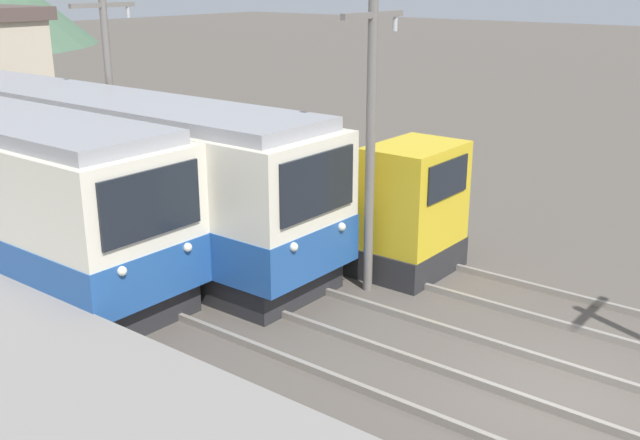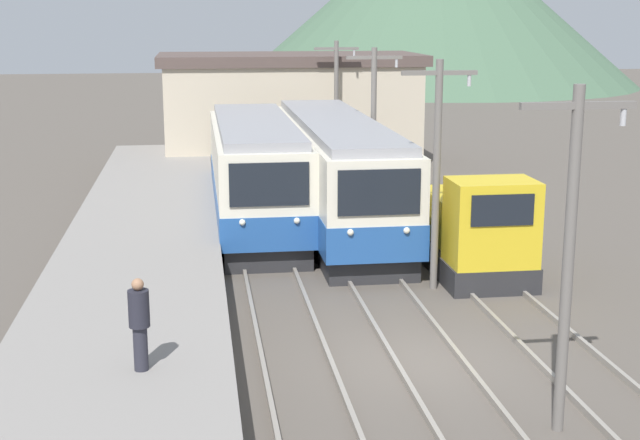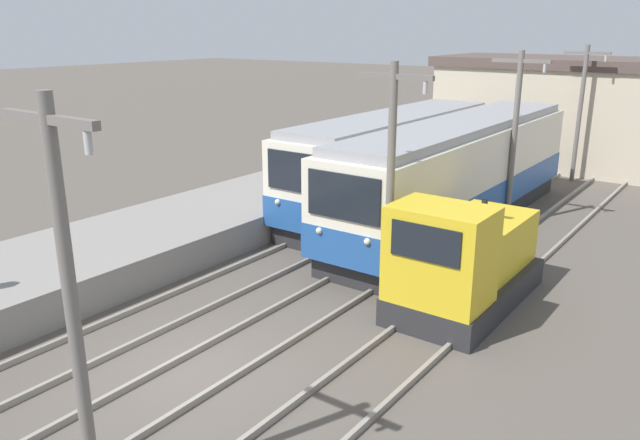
{
  "view_description": "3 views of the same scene",
  "coord_description": "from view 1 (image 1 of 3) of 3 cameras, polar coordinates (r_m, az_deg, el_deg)",
  "views": [
    {
      "loc": [
        -10.84,
        -3.38,
        6.53
      ],
      "look_at": [
        1.2,
        6.06,
        1.54
      ],
      "focal_mm": 42.0,
      "sensor_mm": 36.0,
      "label": 1
    },
    {
      "loc": [
        -4.55,
        -17.45,
        7.27
      ],
      "look_at": [
        -1.28,
        6.1,
        1.78
      ],
      "focal_mm": 50.0,
      "sensor_mm": 36.0,
      "label": 2
    },
    {
      "loc": [
        8.94,
        -7.68,
        6.89
      ],
      "look_at": [
        -0.68,
        5.51,
        1.83
      ],
      "focal_mm": 35.0,
      "sensor_mm": 36.0,
      "label": 3
    }
  ],
  "objects": [
    {
      "name": "commuter_train_center",
      "position": [
        20.05,
        -16.91,
        3.52
      ],
      "size": [
        2.84,
        14.8,
        3.79
      ],
      "color": "#28282B",
      "rests_on": "ground"
    },
    {
      "name": "catenary_mast_far",
      "position": [
        21.43,
        -15.64,
        9.0
      ],
      "size": [
        2.0,
        0.2,
        6.16
      ],
      "color": "slate",
      "rests_on": "ground"
    },
    {
      "name": "shunting_locomotive",
      "position": [
        17.9,
        3.18,
        0.74
      ],
      "size": [
        2.4,
        5.1,
        3.0
      ],
      "color": "#28282B",
      "rests_on": "ground"
    },
    {
      "name": "ground_plane",
      "position": [
        13.09,
        18.38,
        -12.86
      ],
      "size": [
        200.0,
        200.0,
        0.0
      ],
      "primitive_type": "plane",
      "color": "#564F47"
    },
    {
      "name": "track_center",
      "position": [
        13.23,
        18.72,
        -12.22
      ],
      "size": [
        1.54,
        60.0,
        0.14
      ],
      "color": "gray",
      "rests_on": "ground"
    },
    {
      "name": "catenary_mast_mid",
      "position": [
        15.48,
        3.89,
        6.33
      ],
      "size": [
        2.0,
        0.2,
        6.16
      ],
      "color": "slate",
      "rests_on": "ground"
    },
    {
      "name": "track_right",
      "position": [
        15.82,
        22.49,
        -7.51
      ],
      "size": [
        1.54,
        60.0,
        0.14
      ],
      "color": "gray",
      "rests_on": "ground"
    }
  ]
}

